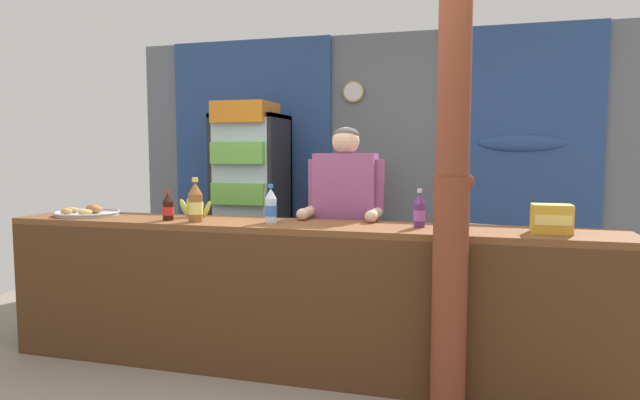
{
  "coord_description": "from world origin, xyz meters",
  "views": [
    {
      "loc": [
        0.94,
        -2.75,
        1.41
      ],
      "look_at": [
        -0.02,
        0.74,
        1.08
      ],
      "focal_mm": 30.36,
      "sensor_mm": 36.0,
      "label": 1
    }
  ],
  "objects_px": {
    "soda_bottle_cola": "(168,208)",
    "banana_bunch": "(195,208)",
    "soda_bottle_iced_tea": "(195,203)",
    "drink_fridge": "(250,191)",
    "soda_bottle_water": "(271,206)",
    "soda_bottle_grape_soda": "(419,211)",
    "stall_counter": "(290,284)",
    "pastry_tray": "(87,212)",
    "plastic_lawn_chair": "(480,268)",
    "bottle_shelf_rack": "(348,223)",
    "shopkeeper": "(345,211)",
    "snack_box_choco_powder": "(552,219)",
    "timber_post": "(452,186)"
  },
  "relations": [
    {
      "from": "soda_bottle_cola",
      "to": "banana_bunch",
      "type": "height_order",
      "value": "soda_bottle_cola"
    },
    {
      "from": "soda_bottle_iced_tea",
      "to": "soda_bottle_cola",
      "type": "bearing_deg",
      "value": 175.4
    },
    {
      "from": "drink_fridge",
      "to": "soda_bottle_cola",
      "type": "bearing_deg",
      "value": -85.06
    },
    {
      "from": "soda_bottle_water",
      "to": "soda_bottle_grape_soda",
      "type": "relative_size",
      "value": 1.07
    },
    {
      "from": "stall_counter",
      "to": "pastry_tray",
      "type": "distance_m",
      "value": 1.62
    },
    {
      "from": "plastic_lawn_chair",
      "to": "soda_bottle_cola",
      "type": "height_order",
      "value": "soda_bottle_cola"
    },
    {
      "from": "soda_bottle_cola",
      "to": "bottle_shelf_rack",
      "type": "bearing_deg",
      "value": 68.31
    },
    {
      "from": "shopkeeper",
      "to": "soda_bottle_water",
      "type": "xyz_separation_m",
      "value": [
        -0.39,
        -0.43,
        0.06
      ]
    },
    {
      "from": "soda_bottle_cola",
      "to": "pastry_tray",
      "type": "distance_m",
      "value": 0.72
    },
    {
      "from": "bottle_shelf_rack",
      "to": "soda_bottle_grape_soda",
      "type": "bearing_deg",
      "value": -65.57
    },
    {
      "from": "soda_bottle_cola",
      "to": "stall_counter",
      "type": "bearing_deg",
      "value": -2.46
    },
    {
      "from": "soda_bottle_cola",
      "to": "soda_bottle_grape_soda",
      "type": "height_order",
      "value": "soda_bottle_grape_soda"
    },
    {
      "from": "bottle_shelf_rack",
      "to": "plastic_lawn_chair",
      "type": "height_order",
      "value": "bottle_shelf_rack"
    },
    {
      "from": "shopkeeper",
      "to": "banana_bunch",
      "type": "relative_size",
      "value": 5.83
    },
    {
      "from": "stall_counter",
      "to": "soda_bottle_cola",
      "type": "bearing_deg",
      "value": 177.54
    },
    {
      "from": "plastic_lawn_chair",
      "to": "pastry_tray",
      "type": "relative_size",
      "value": 1.94
    },
    {
      "from": "soda_bottle_grape_soda",
      "to": "drink_fridge",
      "type": "bearing_deg",
      "value": 137.26
    },
    {
      "from": "shopkeeper",
      "to": "soda_bottle_water",
      "type": "relative_size",
      "value": 6.38
    },
    {
      "from": "drink_fridge",
      "to": "soda_bottle_cola",
      "type": "height_order",
      "value": "drink_fridge"
    },
    {
      "from": "drink_fridge",
      "to": "shopkeeper",
      "type": "bearing_deg",
      "value": -45.14
    },
    {
      "from": "shopkeeper",
      "to": "drink_fridge",
      "type": "bearing_deg",
      "value": 134.86
    },
    {
      "from": "drink_fridge",
      "to": "snack_box_choco_powder",
      "type": "bearing_deg",
      "value": -33.84
    },
    {
      "from": "bottle_shelf_rack",
      "to": "soda_bottle_cola",
      "type": "height_order",
      "value": "bottle_shelf_rack"
    },
    {
      "from": "snack_box_choco_powder",
      "to": "pastry_tray",
      "type": "height_order",
      "value": "snack_box_choco_powder"
    },
    {
      "from": "soda_bottle_water",
      "to": "soda_bottle_grape_soda",
      "type": "bearing_deg",
      "value": 1.67
    },
    {
      "from": "soda_bottle_cola",
      "to": "snack_box_choco_powder",
      "type": "height_order",
      "value": "soda_bottle_cola"
    },
    {
      "from": "drink_fridge",
      "to": "snack_box_choco_powder",
      "type": "relative_size",
      "value": 8.87
    },
    {
      "from": "plastic_lawn_chair",
      "to": "soda_bottle_cola",
      "type": "xyz_separation_m",
      "value": [
        -2.01,
        -1.23,
        0.55
      ]
    },
    {
      "from": "soda_bottle_iced_tea",
      "to": "stall_counter",
      "type": "bearing_deg",
      "value": -1.76
    },
    {
      "from": "soda_bottle_water",
      "to": "snack_box_choco_powder",
      "type": "relative_size",
      "value": 1.17
    },
    {
      "from": "drink_fridge",
      "to": "soda_bottle_cola",
      "type": "xyz_separation_m",
      "value": [
        0.15,
        -1.75,
        0.02
      ]
    },
    {
      "from": "shopkeeper",
      "to": "soda_bottle_water",
      "type": "height_order",
      "value": "shopkeeper"
    },
    {
      "from": "shopkeeper",
      "to": "snack_box_choco_powder",
      "type": "height_order",
      "value": "shopkeeper"
    },
    {
      "from": "shopkeeper",
      "to": "snack_box_choco_powder",
      "type": "distance_m",
      "value": 1.35
    },
    {
      "from": "timber_post",
      "to": "soda_bottle_water",
      "type": "xyz_separation_m",
      "value": [
        -1.13,
        0.33,
        -0.17
      ]
    },
    {
      "from": "soda_bottle_iced_tea",
      "to": "soda_bottle_grape_soda",
      "type": "height_order",
      "value": "soda_bottle_iced_tea"
    },
    {
      "from": "timber_post",
      "to": "pastry_tray",
      "type": "xyz_separation_m",
      "value": [
        -2.54,
        0.35,
        -0.25
      ]
    },
    {
      "from": "soda_bottle_iced_tea",
      "to": "snack_box_choco_powder",
      "type": "relative_size",
      "value": 1.36
    },
    {
      "from": "plastic_lawn_chair",
      "to": "shopkeeper",
      "type": "height_order",
      "value": "shopkeeper"
    },
    {
      "from": "soda_bottle_cola",
      "to": "pastry_tray",
      "type": "height_order",
      "value": "soda_bottle_cola"
    },
    {
      "from": "plastic_lawn_chair",
      "to": "drink_fridge",
      "type": "bearing_deg",
      "value": 166.52
    },
    {
      "from": "snack_box_choco_powder",
      "to": "pastry_tray",
      "type": "relative_size",
      "value": 0.48
    },
    {
      "from": "timber_post",
      "to": "pastry_tray",
      "type": "distance_m",
      "value": 2.58
    },
    {
      "from": "bottle_shelf_rack",
      "to": "pastry_tray",
      "type": "xyz_separation_m",
      "value": [
        -1.49,
        -1.87,
        0.26
      ]
    },
    {
      "from": "soda_bottle_grape_soda",
      "to": "banana_bunch",
      "type": "height_order",
      "value": "soda_bottle_grape_soda"
    },
    {
      "from": "pastry_tray",
      "to": "banana_bunch",
      "type": "relative_size",
      "value": 1.63
    },
    {
      "from": "plastic_lawn_chair",
      "to": "soda_bottle_cola",
      "type": "relative_size",
      "value": 4.29
    },
    {
      "from": "soda_bottle_water",
      "to": "banana_bunch",
      "type": "distance_m",
      "value": 0.64
    },
    {
      "from": "bottle_shelf_rack",
      "to": "soda_bottle_cola",
      "type": "xyz_separation_m",
      "value": [
        -0.78,
        -1.97,
        0.33
      ]
    },
    {
      "from": "soda_bottle_grape_soda",
      "to": "soda_bottle_cola",
      "type": "bearing_deg",
      "value": -176.6
    }
  ]
}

